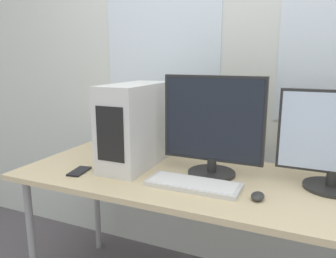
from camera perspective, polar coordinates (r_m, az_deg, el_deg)
wall_back at (r=2.00m, az=14.01°, el=12.06°), size 8.00×0.07×2.70m
desk at (r=1.63m, az=9.65°, el=-10.57°), size 2.11×0.75×0.77m
pc_tower at (r=1.78m, az=-5.69°, el=0.70°), size 0.21×0.49×0.44m
monitor_main at (r=1.61m, az=7.80°, el=0.44°), size 0.50×0.24×0.50m
monitor_right_near at (r=1.60m, az=27.20°, el=-1.92°), size 0.49×0.24×0.44m
keyboard at (r=1.52m, az=4.44°, el=-9.57°), size 0.43×0.17×0.02m
mouse at (r=1.44m, az=15.35°, el=-11.21°), size 0.05×0.08×0.03m
cell_phone at (r=1.76m, az=-15.20°, el=-7.13°), size 0.09×0.15×0.01m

